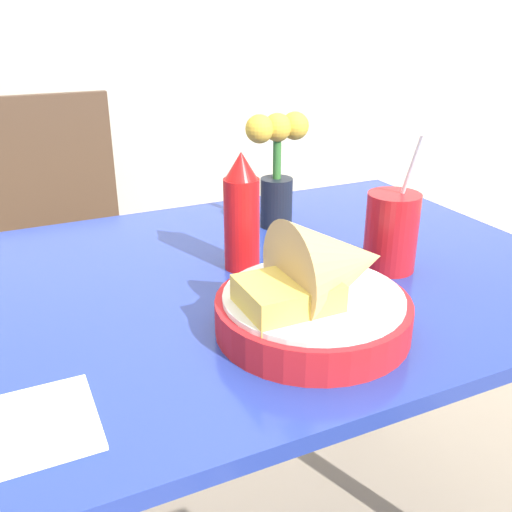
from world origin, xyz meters
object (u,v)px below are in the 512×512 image
(chair_far_window, at_px, (57,232))
(drink_cup, at_px, (391,234))
(food_basket, at_px, (321,292))
(ketchup_bottle, at_px, (242,214))
(flower_vase, at_px, (277,163))

(chair_far_window, relative_size, drink_cup, 3.88)
(chair_far_window, distance_m, food_basket, 1.12)
(food_basket, xyz_separation_m, ketchup_bottle, (-0.01, 0.24, 0.04))
(chair_far_window, height_order, food_basket, chair_far_window)
(food_basket, distance_m, ketchup_bottle, 0.24)
(chair_far_window, xyz_separation_m, drink_cup, (0.46, -0.94, 0.24))
(food_basket, bearing_deg, ketchup_bottle, 93.17)
(drink_cup, bearing_deg, food_basket, -149.44)
(food_basket, distance_m, drink_cup, 0.25)
(chair_far_window, height_order, ketchup_bottle, ketchup_bottle)
(food_basket, xyz_separation_m, drink_cup, (0.22, 0.13, 0.01))
(ketchup_bottle, bearing_deg, food_basket, -86.83)
(drink_cup, relative_size, flower_vase, 1.03)
(chair_far_window, distance_m, flower_vase, 0.83)
(food_basket, relative_size, drink_cup, 1.14)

